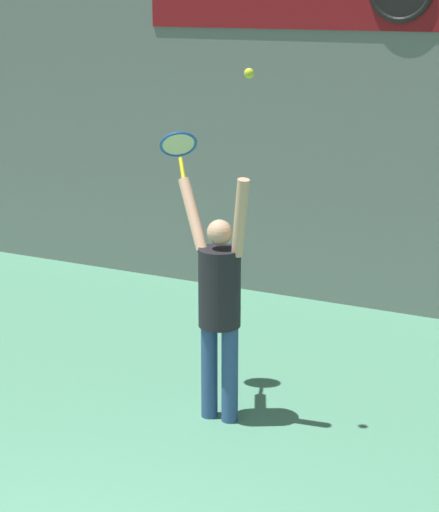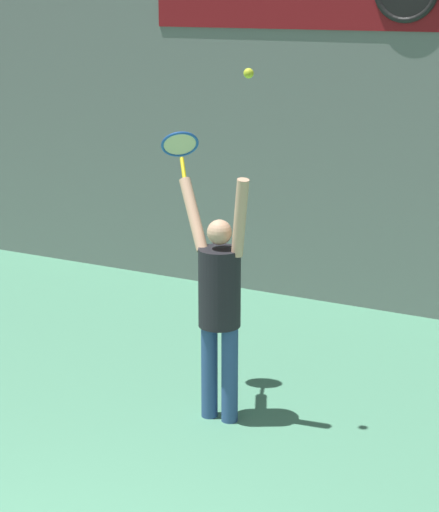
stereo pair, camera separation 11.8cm
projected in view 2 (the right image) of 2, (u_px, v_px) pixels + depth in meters
The scene contains 4 objects.
back_wall at pixel (394, 70), 9.15m from camera, with size 18.00×0.10×5.00m.
tennis_player at pixel (219, 299), 7.07m from camera, with size 0.77×0.45×1.96m.
tennis_racket at pixel (180, 146), 7.38m from camera, with size 0.37×0.41×0.37m.
tennis_ball at pixel (249, 73), 6.40m from camera, with size 0.07×0.07×0.07m.
Camera 2 is at (2.77, -2.75, 3.27)m, focal length 65.00 mm.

